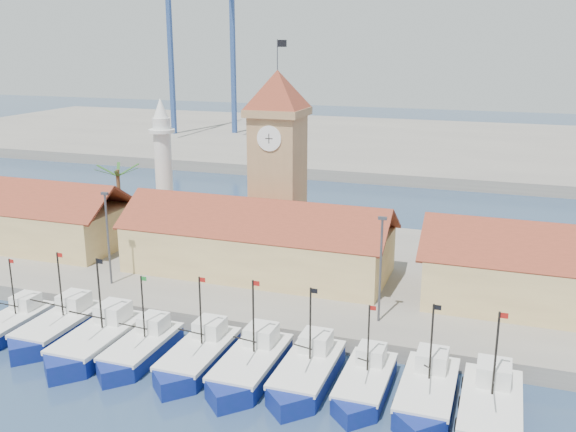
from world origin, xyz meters
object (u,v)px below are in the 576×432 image
at_px(boat_5, 249,368).
at_px(clock_tower, 278,159).
at_px(boat_0, 10,325).
at_px(minaret, 164,167).

height_order(boat_5, clock_tower, clock_tower).
bearing_deg(clock_tower, boat_0, -123.91).
bearing_deg(minaret, boat_5, -50.28).
distance_m(clock_tower, minaret, 15.30).
height_order(boat_0, minaret, minaret).
relative_size(boat_0, minaret, 0.55).
bearing_deg(boat_5, minaret, 129.72).
relative_size(boat_0, boat_5, 0.87).
relative_size(boat_5, minaret, 0.63).
relative_size(boat_0, clock_tower, 0.40).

